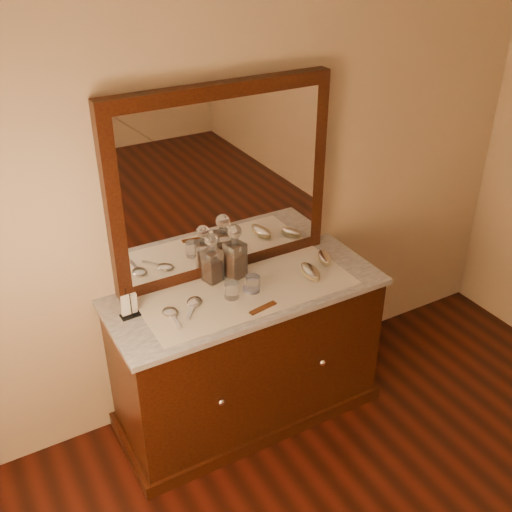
% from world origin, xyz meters
% --- Properties ---
extents(dresser_cabinet, '(1.40, 0.55, 0.82)m').
position_xyz_m(dresser_cabinet, '(0.00, 1.96, 0.41)').
color(dresser_cabinet, black).
rests_on(dresser_cabinet, floor).
extents(dresser_plinth, '(1.46, 0.59, 0.08)m').
position_xyz_m(dresser_plinth, '(0.00, 1.96, 0.04)').
color(dresser_plinth, black).
rests_on(dresser_plinth, floor).
extents(knob_left, '(0.04, 0.04, 0.04)m').
position_xyz_m(knob_left, '(-0.30, 1.67, 0.45)').
color(knob_left, silver).
rests_on(knob_left, dresser_cabinet).
extents(knob_right, '(0.04, 0.04, 0.04)m').
position_xyz_m(knob_right, '(0.30, 1.67, 0.45)').
color(knob_right, silver).
rests_on(knob_right, dresser_cabinet).
extents(marble_top, '(1.44, 0.59, 0.03)m').
position_xyz_m(marble_top, '(0.00, 1.96, 0.83)').
color(marble_top, silver).
rests_on(marble_top, dresser_cabinet).
extents(mirror_frame, '(1.20, 0.08, 1.00)m').
position_xyz_m(mirror_frame, '(0.00, 2.20, 1.35)').
color(mirror_frame, black).
rests_on(mirror_frame, marble_top).
extents(mirror_glass, '(1.06, 0.01, 0.86)m').
position_xyz_m(mirror_glass, '(0.00, 2.17, 1.35)').
color(mirror_glass, white).
rests_on(mirror_glass, marble_top).
extents(lace_runner, '(1.10, 0.45, 0.00)m').
position_xyz_m(lace_runner, '(0.00, 1.94, 0.85)').
color(lace_runner, silver).
rests_on(lace_runner, marble_top).
extents(pin_dish, '(0.09, 0.09, 0.01)m').
position_xyz_m(pin_dish, '(0.01, 1.93, 0.86)').
color(pin_dish, silver).
rests_on(pin_dish, lace_runner).
extents(comb, '(0.16, 0.05, 0.01)m').
position_xyz_m(comb, '(-0.01, 1.76, 0.86)').
color(comb, brown).
rests_on(comb, lace_runner).
extents(napkin_rack, '(0.10, 0.06, 0.14)m').
position_xyz_m(napkin_rack, '(-0.60, 2.03, 0.91)').
color(napkin_rack, black).
rests_on(napkin_rack, marble_top).
extents(decanter_left, '(0.10, 0.10, 0.28)m').
position_xyz_m(decanter_left, '(-0.12, 2.11, 0.96)').
color(decanter_left, brown).
rests_on(decanter_left, lace_runner).
extents(decanter_right, '(0.11, 0.11, 0.30)m').
position_xyz_m(decanter_right, '(0.01, 2.09, 0.97)').
color(decanter_right, brown).
rests_on(decanter_right, lace_runner).
extents(brush_near, '(0.09, 0.18, 0.05)m').
position_xyz_m(brush_near, '(0.36, 1.90, 0.88)').
color(brush_near, '#918059').
rests_on(brush_near, lace_runner).
extents(brush_far, '(0.11, 0.15, 0.04)m').
position_xyz_m(brush_far, '(0.51, 1.99, 0.87)').
color(brush_far, '#918059').
rests_on(brush_far, lace_runner).
extents(hand_mirror_outer, '(0.08, 0.19, 0.02)m').
position_xyz_m(hand_mirror_outer, '(-0.43, 1.93, 0.86)').
color(hand_mirror_outer, silver).
rests_on(hand_mirror_outer, lace_runner).
extents(hand_mirror_inner, '(0.16, 0.18, 0.02)m').
position_xyz_m(hand_mirror_inner, '(-0.29, 1.96, 0.86)').
color(hand_mirror_inner, silver).
rests_on(hand_mirror_inner, lace_runner).
extents(tumblers, '(0.20, 0.08, 0.08)m').
position_xyz_m(tumblers, '(-0.04, 1.92, 0.90)').
color(tumblers, white).
rests_on(tumblers, lace_runner).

